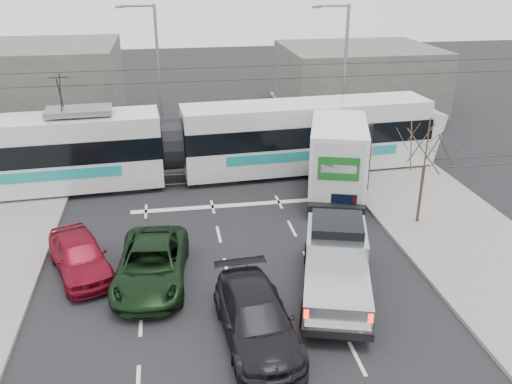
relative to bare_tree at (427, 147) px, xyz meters
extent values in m
plane|color=black|center=(-7.60, -2.50, -3.79)|extent=(120.00, 120.00, 0.00)
cube|color=gray|center=(1.40, -2.50, -3.72)|extent=(6.00, 60.00, 0.15)
cube|color=#33302D|center=(-7.60, 7.50, -3.78)|extent=(60.00, 1.60, 0.03)
cube|color=slate|center=(-21.60, 19.50, -0.79)|extent=(14.00, 10.00, 6.00)
cube|color=slate|center=(4.40, 21.50, -1.29)|extent=(12.00, 10.00, 5.00)
cylinder|color=#47382B|center=(0.00, 0.00, -2.27)|extent=(0.14, 0.14, 2.75)
cylinder|color=#47382B|center=(0.00, 0.00, 0.23)|extent=(0.07, 0.07, 2.25)
cylinder|color=black|center=(-1.00, 4.00, -1.84)|extent=(0.12, 0.12, 3.60)
cube|color=black|center=(-1.20, 4.00, -0.54)|extent=(0.28, 0.28, 0.95)
cylinder|color=#FF0C07|center=(-1.35, 4.00, -0.24)|extent=(0.06, 0.20, 0.20)
cylinder|color=orange|center=(-1.35, 4.00, -0.54)|extent=(0.06, 0.20, 0.20)
cylinder|color=#05330C|center=(-1.35, 4.00, -0.84)|extent=(0.06, 0.20, 0.20)
cube|color=white|center=(-1.02, 3.85, -1.34)|extent=(0.02, 0.30, 0.40)
cylinder|color=slate|center=(-0.10, 11.50, 0.71)|extent=(0.20, 0.20, 9.00)
cylinder|color=slate|center=(-1.10, 11.50, 5.11)|extent=(2.00, 0.14, 0.14)
cube|color=slate|center=(-2.10, 11.50, 5.06)|extent=(0.55, 0.25, 0.14)
cylinder|color=slate|center=(-11.60, 13.50, 0.71)|extent=(0.20, 0.20, 9.00)
cylinder|color=slate|center=(-12.60, 13.50, 5.11)|extent=(2.00, 0.14, 0.14)
cube|color=slate|center=(-13.60, 13.50, 5.06)|extent=(0.55, 0.25, 0.14)
cylinder|color=black|center=(-7.60, 7.50, 1.71)|extent=(60.00, 0.03, 0.03)
cylinder|color=black|center=(-7.60, 7.50, 2.41)|extent=(60.00, 0.03, 0.03)
cube|color=silver|center=(-18.79, 6.83, -2.66)|extent=(14.30, 3.79, 1.72)
cube|color=black|center=(-18.79, 6.83, -1.33)|extent=(14.37, 3.82, 1.17)
cube|color=silver|center=(-18.79, 6.83, -0.28)|extent=(14.29, 3.67, 1.09)
cube|color=teal|center=(-18.70, 5.34, -2.35)|extent=(9.89, 0.60, 0.55)
cube|color=silver|center=(-3.43, 7.73, -2.66)|extent=(14.30, 3.79, 1.72)
cube|color=black|center=(-3.43, 7.73, -1.33)|extent=(14.37, 3.82, 1.17)
cube|color=silver|center=(-3.43, 7.73, -0.28)|extent=(14.29, 3.67, 1.09)
cube|color=teal|center=(-3.35, 6.24, -2.35)|extent=(9.89, 0.60, 0.55)
cylinder|color=black|center=(-11.11, 7.28, -1.57)|extent=(1.26, 2.91, 2.85)
cube|color=slate|center=(-15.72, 7.01, 0.51)|extent=(3.39, 1.97, 0.27)
cube|color=black|center=(-13.41, 7.15, -3.59)|extent=(2.34, 2.65, 0.40)
cube|color=black|center=(-8.81, 7.42, -3.59)|extent=(2.34, 2.65, 0.40)
cube|color=black|center=(0.40, 7.96, -3.59)|extent=(2.34, 2.65, 0.40)
cube|color=black|center=(-5.53, -4.94, -3.17)|extent=(4.01, 6.95, 0.28)
cube|color=#B4B6B9|center=(-5.20, -3.80, -2.38)|extent=(2.90, 3.27, 1.30)
cube|color=black|center=(-5.17, -3.70, -1.70)|extent=(2.40, 2.43, 0.62)
cube|color=#B4B6B9|center=(-4.76, -2.29, -2.64)|extent=(2.40, 1.74, 0.62)
cube|color=#B4B6B9|center=(-5.94, -6.33, -2.72)|extent=(2.96, 3.46, 0.74)
cube|color=silver|center=(-6.41, -7.97, -3.02)|extent=(2.06, 0.78, 0.20)
cube|color=#FF0C07|center=(-7.33, -7.57, -2.60)|extent=(0.18, 0.13, 0.32)
cube|color=#FF0C07|center=(-5.42, -8.12, -2.60)|extent=(0.18, 0.13, 0.32)
cylinder|color=black|center=(-5.95, -2.63, -3.34)|extent=(0.56, 0.96, 0.91)
cylinder|color=black|center=(-3.95, -3.21, -3.34)|extent=(0.56, 0.96, 0.91)
cylinder|color=black|center=(-7.12, -6.67, -3.34)|extent=(0.56, 0.96, 0.91)
cylinder|color=black|center=(-5.12, -7.25, -3.34)|extent=(0.56, 0.96, 0.91)
cube|color=black|center=(-2.59, 4.50, -3.17)|extent=(4.91, 8.38, 0.40)
cube|color=white|center=(-1.71, 7.38, -2.21)|extent=(3.03, 2.57, 1.81)
cube|color=black|center=(-1.66, 7.53, -1.53)|extent=(2.50, 1.86, 0.68)
cube|color=silver|center=(-2.82, 3.74, -1.50)|extent=(4.17, 5.95, 3.34)
cube|color=silver|center=(-3.60, 1.18, -1.50)|extent=(2.31, 0.75, 2.94)
cube|color=#155C1B|center=(-3.62, 1.12, -1.23)|extent=(1.83, 0.58, 1.14)
cube|color=black|center=(-3.68, 0.93, -3.28)|extent=(2.42, 0.98, 0.20)
cylinder|color=black|center=(-2.99, 7.27, -3.28)|extent=(0.62, 1.07, 1.02)
cylinder|color=black|center=(-0.70, 6.57, -3.28)|extent=(0.62, 1.07, 1.02)
cylinder|color=black|center=(-4.38, 2.72, -3.23)|extent=(0.66, 1.18, 1.13)
cylinder|color=black|center=(-2.09, 2.02, -3.23)|extent=(0.66, 1.18, 1.13)
cube|color=black|center=(-2.69, 3.31, -3.23)|extent=(3.72, 5.44, 0.26)
cube|color=black|center=(-2.33, 4.16, -2.51)|extent=(2.54, 2.70, 1.18)
cube|color=black|center=(-2.29, 4.25, -1.90)|extent=(2.08, 2.04, 0.56)
cube|color=black|center=(-1.86, 5.29, -2.75)|extent=(2.01, 1.54, 0.56)
cube|color=black|center=(-3.12, 2.28, -2.82)|extent=(2.60, 2.84, 0.66)
cube|color=silver|center=(-3.64, 1.05, -3.10)|extent=(1.68, 0.84, 0.18)
cube|color=#590505|center=(-4.37, 1.47, -2.72)|extent=(0.16, 0.13, 0.29)
cube|color=#590505|center=(-2.83, 0.82, -2.72)|extent=(0.16, 0.13, 0.29)
cylinder|color=black|center=(-2.86, 5.16, -3.38)|extent=(0.58, 0.86, 0.82)
cylinder|color=black|center=(-1.25, 4.48, -3.38)|extent=(0.58, 0.86, 0.82)
cylinder|color=black|center=(-4.12, 2.14, -3.38)|extent=(0.58, 0.86, 0.82)
cylinder|color=black|center=(-2.52, 1.47, -3.38)|extent=(0.58, 0.86, 0.82)
imported|color=black|center=(-12.21, -3.01, -3.02)|extent=(3.12, 5.82, 1.55)
imported|color=maroon|center=(-14.99, -1.88, -3.00)|extent=(3.33, 5.00, 1.58)
imported|color=black|center=(-8.84, -7.03, -3.01)|extent=(2.57, 5.56, 1.57)
camera|label=1|loc=(-11.23, -21.23, 7.63)|focal=38.00mm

